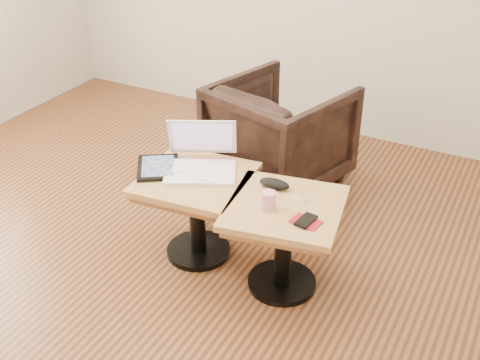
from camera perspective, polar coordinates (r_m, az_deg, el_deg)
The scene contains 11 objects.
room_shell at distance 2.47m, azimuth -10.48°, elevation 13.64°, with size 4.52×4.52×2.71m.
side_table_left at distance 3.17m, azimuth -4.17°, elevation -1.56°, with size 0.59×0.59×0.49m.
side_table_right at distance 2.94m, azimuth 4.22°, elevation -4.38°, with size 0.63×0.63×0.49m.
laptop at distance 3.15m, azimuth -3.71°, elevation 1.85°, with size 0.47×0.47×0.25m.
tablet at distance 3.19m, azimuth -7.78°, elevation 1.20°, with size 0.33×0.34×0.02m.
charging_adapter at distance 3.35m, azimuth -5.70°, elevation 2.88°, with size 0.04×0.04×0.02m, color white.
glasses_case at distance 2.99m, azimuth 3.28°, elevation -0.35°, with size 0.16×0.07×0.05m, color black.
striped_cup at distance 2.82m, azimuth 2.71°, elevation -1.97°, with size 0.07×0.07×0.09m, color #D73880.
earbuds_tangle at distance 2.91m, azimuth 5.79°, elevation -1.87°, with size 0.08×0.05×0.01m.
phone_on_sleeve at distance 2.76m, azimuth 6.27°, elevation -3.90°, with size 0.14×0.13×0.02m.
armchair at distance 3.86m, azimuth 3.79°, elevation 4.34°, with size 0.74×0.76×0.69m, color black.
Camera 1 is at (1.48, -1.85, 2.05)m, focal length 45.00 mm.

